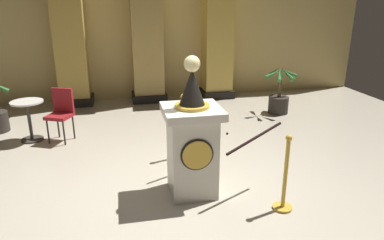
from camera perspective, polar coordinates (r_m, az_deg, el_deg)
name	(u,v)px	position (r m, az deg, el deg)	size (l,w,h in m)	color
ground_plane	(180,187)	(4.97, -1.98, -10.79)	(11.87, 11.87, 0.00)	#B2A893
back_wall	(145,26)	(9.36, -7.63, 14.95)	(11.87, 0.16, 3.72)	tan
pedestal_clock	(192,142)	(4.54, 0.01, -3.58)	(0.73, 0.73, 1.84)	beige
stanchion_near	(285,184)	(4.48, 14.81, -10.05)	(0.24, 0.24, 0.98)	gold
stanchion_far	(183,135)	(5.74, -1.44, -2.46)	(0.24, 0.24, 1.07)	gold
velvet_rope	(227,128)	(4.88, 5.78, -1.24)	(1.38, 1.39, 0.22)	black
column_left	(69,31)	(9.05, -19.29, 13.43)	(0.85, 0.85, 3.57)	black
column_right	(217,29)	(9.34, 4.13, 14.52)	(0.86, 0.86, 3.57)	black
column_centre_rear	(146,30)	(9.01, -7.43, 14.27)	(0.90, 0.90, 3.57)	black
potted_palm_right	(279,97)	(8.26, 13.94, 3.60)	(0.83, 0.77, 1.11)	#2D2823
cafe_table	(29,116)	(7.03, -25.00, 0.65)	(0.57, 0.57, 0.75)	#332D28
cafe_chair_red	(61,110)	(6.81, -20.50, 1.52)	(0.53, 0.53, 0.96)	black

